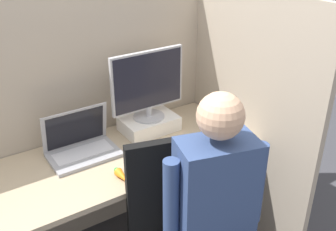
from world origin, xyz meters
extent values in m
cube|color=tan|center=(0.00, 0.67, 0.78)|extent=(2.19, 0.04, 1.56)
cube|color=#EA9EC6|center=(0.45, 0.64, 1.09)|extent=(0.06, 0.01, 0.06)
cube|color=tan|center=(0.87, 0.26, 0.78)|extent=(0.04, 1.27, 1.56)
cube|color=tan|center=(0.00, 0.32, 0.71)|extent=(1.69, 0.64, 0.03)
cube|color=#4C4C51|center=(0.81, 0.32, 0.35)|extent=(0.03, 0.55, 0.69)
cube|color=white|center=(0.37, 0.48, 0.76)|extent=(0.33, 0.23, 0.09)
cylinder|color=#B2B2B7|center=(0.37, 0.48, 0.81)|extent=(0.19, 0.19, 0.01)
cylinder|color=#B2B2B7|center=(0.37, 0.48, 0.85)|extent=(0.04, 0.04, 0.06)
cube|color=#B2B2B7|center=(0.37, 0.48, 1.05)|extent=(0.47, 0.02, 0.35)
cube|color=black|center=(0.37, 0.47, 1.05)|extent=(0.44, 0.00, 0.33)
cube|color=#99999E|center=(-0.08, 0.41, 0.73)|extent=(0.37, 0.24, 0.02)
cube|color=silver|center=(-0.08, 0.43, 0.74)|extent=(0.32, 0.13, 0.00)
cube|color=#99999E|center=(-0.08, 0.51, 0.86)|extent=(0.37, 0.05, 0.23)
cube|color=black|center=(-0.08, 0.50, 0.86)|extent=(0.33, 0.04, 0.20)
ellipsoid|color=silver|center=(0.16, 0.26, 0.74)|extent=(0.06, 0.05, 0.04)
cube|color=black|center=(0.76, 0.36, 0.74)|extent=(0.04, 0.16, 0.05)
cone|color=orange|center=(-0.01, 0.09, 0.74)|extent=(0.05, 0.11, 0.05)
cylinder|color=green|center=(-0.01, 0.16, 0.74)|extent=(0.03, 0.02, 0.03)
cube|color=black|center=(0.16, -0.07, 0.71)|extent=(0.43, 0.16, 0.53)
cube|color=#334775|center=(0.23, -0.32, 0.82)|extent=(0.38, 0.28, 0.52)
sphere|color=#D8A884|center=(0.23, -0.32, 1.19)|extent=(0.20, 0.20, 0.20)
cylinder|color=#334775|center=(0.03, -0.27, 0.82)|extent=(0.07, 0.07, 0.41)
cylinder|color=#334775|center=(0.43, -0.37, 0.82)|extent=(0.07, 0.07, 0.41)
camera|label=1|loc=(-0.70, -1.36, 1.89)|focal=42.00mm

